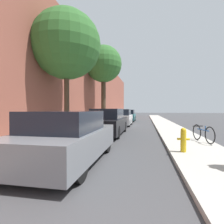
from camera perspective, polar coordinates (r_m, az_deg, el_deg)
The scene contains 12 objects.
ground_plane at distance 15.26m, azimuth 6.53°, elevation -4.63°, with size 120.00×120.00×0.00m, color #3D3D3F.
sidewalk_left at distance 15.74m, azimuth -4.09°, elevation -4.24°, with size 2.00×52.00×0.12m.
sidewalk_right at distance 15.31m, azimuth 17.45°, elevation -4.42°, with size 2.00×52.00×0.12m.
building_facade_left at distance 16.25m, azimuth -8.77°, elevation 9.25°, with size 0.70×52.00×7.66m.
parked_car_grey at distance 5.10m, azimuth -14.30°, elevation -8.06°, with size 1.85×4.06×1.42m.
parked_car_black at distance 10.24m, azimuth -1.16°, elevation -3.38°, with size 1.70×4.65×1.50m.
parked_car_white at distance 16.02m, azimuth 3.19°, elevation -1.89°, with size 1.70×3.91×1.47m.
parked_car_teal at distance 21.63m, azimuth 5.19°, elevation -1.22°, with size 1.71×4.17×1.41m.
street_tree_near at distance 9.80m, azimuth -14.50°, elevation 20.19°, with size 3.47×3.47×6.34m.
street_tree_far at distance 16.46m, azimuth -2.78°, elevation 15.05°, with size 3.30×3.30×7.09m.
fire_hydrant at distance 6.07m, azimuth 22.08°, elevation -8.25°, with size 0.37×0.17×0.77m.
bicycle at distance 8.29m, azimuth 27.30°, elevation -6.14°, with size 0.51×1.64×0.68m.
Camera 1 is at (1.13, 0.85, 1.47)m, focal length 28.28 mm.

